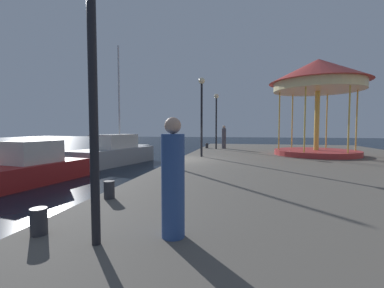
{
  "coord_description": "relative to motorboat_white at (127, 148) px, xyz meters",
  "views": [
    {
      "loc": [
        3.41,
        -13.12,
        2.39
      ],
      "look_at": [
        0.35,
        2.27,
        1.46
      ],
      "focal_mm": 24.35,
      "sensor_mm": 36.0,
      "label": 1
    }
  ],
  "objects": [
    {
      "name": "carousel",
      "position": [
        14.83,
        -5.46,
        4.49
      ],
      "size": [
        5.62,
        5.62,
        5.71
      ],
      "color": "#B23333",
      "rests_on": "quay_dock"
    },
    {
      "name": "bollard_center",
      "position": [
        7.6,
        -1.25,
        0.41
      ],
      "size": [
        0.24,
        0.24,
        0.4
      ],
      "primitive_type": "cylinder",
      "color": "#2D2D33",
      "rests_on": "quay_dock"
    },
    {
      "name": "person_near_carousel",
      "position": [
        9.53,
        -18.63,
        1.03
      ],
      "size": [
        0.34,
        0.34,
        1.75
      ],
      "color": "#2D4C8C",
      "rests_on": "quay_dock"
    },
    {
      "name": "motorboat_white",
      "position": [
        0.0,
        0.0,
        0.0
      ],
      "size": [
        2.12,
        5.95,
        1.61
      ],
      "color": "white",
      "rests_on": "ground"
    },
    {
      "name": "lamp_post_mid_promenade",
      "position": [
        8.19,
        -7.71,
        3.24
      ],
      "size": [
        0.36,
        0.36,
        4.44
      ],
      "color": "black",
      "rests_on": "quay_dock"
    },
    {
      "name": "lamp_post_near_edge",
      "position": [
        8.56,
        -19.08,
        3.26
      ],
      "size": [
        0.36,
        0.36,
        4.48
      ],
      "color": "black",
      "rests_on": "quay_dock"
    },
    {
      "name": "ground_plane",
      "position": [
        7.12,
        -9.13,
        -0.59
      ],
      "size": [
        120.0,
        120.0,
        0.0
      ],
      "primitive_type": "plane",
      "color": "black"
    },
    {
      "name": "lamp_post_far_end",
      "position": [
        8.43,
        -2.02,
        3.14
      ],
      "size": [
        0.36,
        0.36,
        4.28
      ],
      "color": "black",
      "rests_on": "quay_dock"
    },
    {
      "name": "motorboat_red",
      "position": [
        1.48,
        -12.47,
        0.09
      ],
      "size": [
        2.68,
        4.88,
        1.86
      ],
      "color": "maroon",
      "rests_on": "ground"
    },
    {
      "name": "bollard_north",
      "position": [
        7.53,
        -18.95,
        0.41
      ],
      "size": [
        0.24,
        0.24,
        0.4
      ],
      "primitive_type": "cylinder",
      "color": "#2D2D33",
      "rests_on": "quay_dock"
    },
    {
      "name": "quay_dock",
      "position": [
        14.0,
        -9.13,
        -0.19
      ],
      "size": [
        13.75,
        28.42,
        0.8
      ],
      "primitive_type": "cube",
      "color": "#5B564F",
      "rests_on": "ground"
    },
    {
      "name": "bollard_south",
      "position": [
        7.54,
        -16.88,
        0.41
      ],
      "size": [
        0.24,
        0.24,
        0.4
      ],
      "primitive_type": "cylinder",
      "color": "#2D2D33",
      "rests_on": "quay_dock"
    },
    {
      "name": "sailboat_grey",
      "position": [
        2.03,
        -6.17,
        0.18
      ],
      "size": [
        3.56,
        6.55,
        7.99
      ],
      "color": "gray",
      "rests_on": "ground"
    },
    {
      "name": "person_by_the_water",
      "position": [
        8.98,
        -1.39,
        1.08
      ],
      "size": [
        0.34,
        0.34,
        1.85
      ],
      "color": "#514C56",
      "rests_on": "quay_dock"
    }
  ]
}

